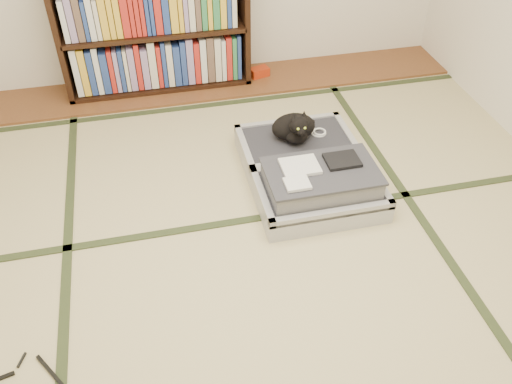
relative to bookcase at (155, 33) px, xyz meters
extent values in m
plane|color=tan|center=(0.33, -2.07, -0.45)|extent=(4.50, 4.50, 0.00)
cube|color=brown|center=(0.33, -0.07, -0.44)|extent=(4.00, 0.50, 0.02)
cube|color=#AC2A0D|center=(0.79, -0.04, -0.40)|extent=(0.17, 0.13, 0.07)
cube|color=#2D381E|center=(-0.67, -2.07, -0.45)|extent=(0.05, 4.50, 0.01)
cube|color=#2D381E|center=(1.33, -2.07, -0.45)|extent=(0.05, 4.50, 0.01)
cube|color=#2D381E|center=(0.33, -1.67, -0.45)|extent=(4.00, 0.05, 0.01)
cube|color=#2D381E|center=(0.33, -0.37, -0.45)|extent=(4.00, 0.05, 0.01)
cube|color=black|center=(-0.68, 0.00, 0.02)|extent=(0.04, 0.32, 0.90)
cube|color=black|center=(0.68, 0.00, 0.02)|extent=(0.04, 0.32, 0.90)
cube|color=black|center=(0.00, 0.00, -0.42)|extent=(1.40, 0.32, 0.04)
cube|color=black|center=(0.00, 0.00, 0.02)|extent=(1.34, 0.32, 0.03)
cube|color=black|center=(0.00, 0.15, 0.02)|extent=(1.40, 0.02, 0.90)
cube|color=gray|center=(0.00, -0.02, -0.20)|extent=(1.26, 0.22, 0.38)
cube|color=gray|center=(0.00, -0.02, 0.21)|extent=(1.26, 0.22, 0.34)
cube|color=#A9A9AE|center=(0.78, -1.64, -0.39)|extent=(0.73, 0.49, 0.13)
cube|color=#2E2F36|center=(0.78, -1.64, -0.35)|extent=(0.65, 0.41, 0.10)
cube|color=#A9A9AE|center=(0.78, -1.86, -0.32)|extent=(0.73, 0.04, 0.05)
cube|color=#A9A9AE|center=(0.78, -1.41, -0.32)|extent=(0.73, 0.04, 0.05)
cube|color=#A9A9AE|center=(0.43, -1.64, -0.32)|extent=(0.04, 0.49, 0.05)
cube|color=#A9A9AE|center=(1.13, -1.64, -0.32)|extent=(0.04, 0.49, 0.05)
cube|color=#A9A9AE|center=(0.78, -1.15, -0.39)|extent=(0.73, 0.49, 0.13)
cube|color=#2E2F36|center=(0.78, -1.15, -0.35)|extent=(0.65, 0.41, 0.10)
cube|color=#A9A9AE|center=(0.78, -1.37, -0.32)|extent=(0.73, 0.04, 0.05)
cube|color=#A9A9AE|center=(0.78, -0.92, -0.32)|extent=(0.73, 0.04, 0.05)
cube|color=#A9A9AE|center=(0.43, -1.15, -0.32)|extent=(0.04, 0.49, 0.05)
cube|color=#A9A9AE|center=(1.13, -1.15, -0.32)|extent=(0.04, 0.49, 0.05)
cylinder|color=black|center=(0.78, -1.39, -0.31)|extent=(0.66, 0.02, 0.02)
cube|color=gray|center=(0.78, -1.64, -0.27)|extent=(0.63, 0.38, 0.13)
cube|color=#37383F|center=(0.78, -1.64, -0.19)|extent=(0.64, 0.40, 0.01)
cube|color=silver|center=(0.66, -1.59, -0.17)|extent=(0.21, 0.18, 0.02)
cube|color=black|center=(0.92, -1.59, -0.17)|extent=(0.20, 0.16, 0.02)
cube|color=silver|center=(0.61, -1.73, -0.17)|extent=(0.14, 0.12, 0.02)
cube|color=white|center=(0.57, -1.87, -0.38)|extent=(0.06, 0.01, 0.04)
cube|color=white|center=(0.68, -1.87, -0.39)|extent=(0.05, 0.01, 0.03)
cube|color=orange|center=(1.03, -1.87, -0.38)|extent=(0.05, 0.01, 0.03)
cube|color=#197F33|center=(0.96, -1.87, -0.36)|extent=(0.04, 0.01, 0.03)
ellipsoid|color=black|center=(0.76, -1.12, -0.22)|extent=(0.28, 0.19, 0.18)
ellipsoid|color=black|center=(0.76, -1.20, -0.24)|extent=(0.14, 0.10, 0.10)
ellipsoid|color=black|center=(0.76, -1.23, -0.14)|extent=(0.12, 0.11, 0.12)
sphere|color=black|center=(0.76, -1.28, -0.16)|extent=(0.05, 0.05, 0.05)
cone|color=black|center=(0.73, -1.21, -0.08)|extent=(0.04, 0.05, 0.06)
cone|color=black|center=(0.80, -1.21, -0.08)|extent=(0.04, 0.05, 0.06)
sphere|color=#A5BF33|center=(0.74, -1.28, -0.13)|extent=(0.02, 0.02, 0.02)
sphere|color=#A5BF33|center=(0.78, -1.28, -0.13)|extent=(0.02, 0.02, 0.02)
cylinder|color=black|center=(0.86, -1.03, -0.29)|extent=(0.17, 0.10, 0.03)
torus|color=white|center=(0.94, -1.11, -0.30)|extent=(0.10, 0.10, 0.01)
torus|color=white|center=(0.95, -1.11, -0.29)|extent=(0.09, 0.09, 0.01)
cube|color=black|center=(-0.72, -2.43, -0.44)|extent=(0.13, 0.19, 0.01)
cylinder|color=black|center=(-0.85, -2.34, -0.44)|extent=(0.04, 0.07, 0.01)
camera|label=1|loc=(-0.13, -3.90, 1.71)|focal=38.00mm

